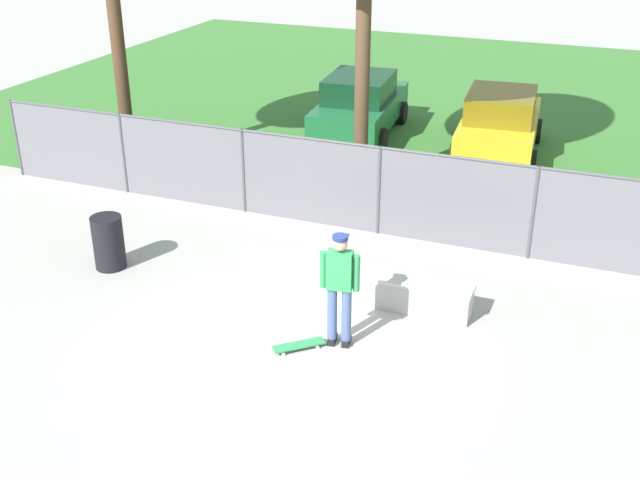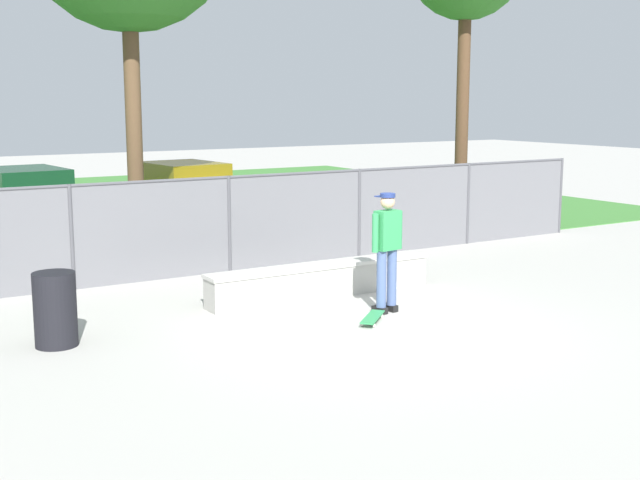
{
  "view_description": "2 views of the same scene",
  "coord_description": "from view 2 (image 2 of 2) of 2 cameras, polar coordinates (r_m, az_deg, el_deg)",
  "views": [
    {
      "loc": [
        4.18,
        -9.03,
        6.6
      ],
      "look_at": [
        -0.13,
        1.76,
        1.05
      ],
      "focal_mm": 43.82,
      "sensor_mm": 36.0,
      "label": 1
    },
    {
      "loc": [
        -6.76,
        -9.69,
        3.25
      ],
      "look_at": [
        0.36,
        1.87,
        0.96
      ],
      "focal_mm": 47.28,
      "sensor_mm": 36.0,
      "label": 2
    }
  ],
  "objects": [
    {
      "name": "chainlink_fence",
      "position": [
        15.92,
        -6.17,
        1.37
      ],
      "size": [
        17.81,
        0.07,
        1.82
      ],
      "color": "#4C4C51",
      "rests_on": "ground"
    },
    {
      "name": "skateboarder",
      "position": [
        12.81,
        4.56,
        -0.42
      ],
      "size": [
        0.59,
        0.34,
        1.84
      ],
      "color": "black",
      "rests_on": "ground"
    },
    {
      "name": "car_yellow",
      "position": [
        21.56,
        -9.31,
        3.04
      ],
      "size": [
        2.28,
        4.33,
        1.66
      ],
      "color": "gold",
      "rests_on": "ground"
    },
    {
      "name": "skateboard",
      "position": [
        12.43,
        3.58,
        -5.25
      ],
      "size": [
        0.73,
        0.68,
        0.09
      ],
      "color": "#2D8C4C",
      "rests_on": "ground"
    },
    {
      "name": "concrete_ledge",
      "position": [
        13.94,
        0.09,
        -2.71
      ],
      "size": [
        4.08,
        0.5,
        0.56
      ],
      "color": "#A8A59E",
      "rests_on": "ground"
    },
    {
      "name": "trash_bin",
      "position": [
        11.68,
        -17.49,
        -4.5
      ],
      "size": [
        0.56,
        0.56,
        0.99
      ],
      "primitive_type": "cylinder",
      "color": "black",
      "rests_on": "ground"
    },
    {
      "name": "ground_plane",
      "position": [
        12.26,
        3.16,
        -5.81
      ],
      "size": [
        80.0,
        80.0,
        0.0
      ],
      "primitive_type": "plane",
      "color": "#ADAAA3"
    },
    {
      "name": "grass_strip",
      "position": [
        25.66,
        -16.11,
        1.96
      ],
      "size": [
        29.74,
        20.0,
        0.02
      ],
      "primitive_type": "cube",
      "color": "#3D7A33",
      "rests_on": "ground"
    },
    {
      "name": "car_green",
      "position": [
        20.73,
        -19.38,
        2.36
      ],
      "size": [
        2.28,
        4.33,
        1.66
      ],
      "color": "#1E6638",
      "rests_on": "ground"
    }
  ]
}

